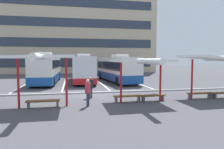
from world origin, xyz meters
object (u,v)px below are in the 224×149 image
object	(u,v)px
coach_bus_0	(47,69)
bench_2	(43,102)
waiting_shelter_3	(216,59)
bench_6	(223,94)
waiting_shelter_2	(143,62)
bench_4	(153,96)
bench_3	(128,97)
coach_bus_1	(83,69)
waiting_passenger_1	(90,86)
waiting_passenger_2	(88,91)
coach_bus_2	(116,69)
waiting_shelter_1	(42,58)
bench_5	(200,94)

from	to	relation	value
coach_bus_0	bench_2	size ratio (longest dim) A/B	5.33
waiting_shelter_3	bench_6	world-z (taller)	waiting_shelter_3
coach_bus_0	waiting_shelter_2	distance (m)	15.25
coach_bus_0	bench_4	bearing A→B (deg)	-56.24
bench_3	coach_bus_1	bearing A→B (deg)	99.39
waiting_shelter_2	waiting_passenger_1	world-z (taller)	waiting_shelter_2
coach_bus_0	bench_4	xyz separation A→B (m)	(8.56, -12.80, -1.39)
bench_2	waiting_passenger_2	world-z (taller)	waiting_passenger_2
bench_2	bench_3	distance (m)	5.52
coach_bus_0	coach_bus_2	bearing A→B (deg)	0.82
bench_3	bench_4	size ratio (longest dim) A/B	1.08
coach_bus_0	waiting_shelter_1	bearing A→B (deg)	-84.63
bench_3	waiting_passenger_1	size ratio (longest dim) A/B	1.22
coach_bus_1	bench_5	size ratio (longest dim) A/B	5.95
waiting_shelter_2	waiting_passenger_1	size ratio (longest dim) A/B	2.96
bench_6	coach_bus_0	bearing A→B (deg)	137.99
waiting_passenger_1	waiting_shelter_2	bearing A→B (deg)	-35.43
coach_bus_2	waiting_passenger_1	xyz separation A→B (m)	(-4.43, -10.93, -0.69)
waiting_shelter_3	coach_bus_2	bearing A→B (deg)	108.94
waiting_shelter_1	waiting_passenger_1	distance (m)	4.57
coach_bus_2	waiting_shelter_1	distance (m)	15.59
coach_bus_2	bench_3	xyz separation A→B (m)	(-2.03, -12.81, -1.28)
bench_4	waiting_passenger_1	bearing A→B (deg)	154.51
coach_bus_0	bench_2	xyz separation A→B (m)	(1.27, -13.28, -1.39)
coach_bus_0	waiting_passenger_1	world-z (taller)	coach_bus_0
waiting_shelter_3	waiting_passenger_2	xyz separation A→B (m)	(-9.34, -0.57, -1.96)
waiting_passenger_1	bench_5	bearing A→B (deg)	-12.52
coach_bus_0	bench_3	size ratio (longest dim) A/B	5.37
waiting_shelter_3	bench_6	xyz separation A→B (m)	(0.90, 0.21, -2.61)
coach_bus_0	bench_4	distance (m)	15.46
bench_4	waiting_passenger_2	size ratio (longest dim) A/B	1.07
waiting_shelter_3	coach_bus_0	bearing A→B (deg)	135.64
coach_bus_0	coach_bus_2	size ratio (longest dim) A/B	0.92
waiting_passenger_2	waiting_shelter_1	bearing A→B (deg)	177.69
bench_2	coach_bus_2	bearing A→B (deg)	60.69
waiting_shelter_2	bench_4	size ratio (longest dim) A/B	2.62
coach_bus_2	waiting_passenger_2	size ratio (longest dim) A/B	6.79
waiting_shelter_2	bench_3	world-z (taller)	waiting_shelter_2
waiting_shelter_1	bench_2	size ratio (longest dim) A/B	2.34
bench_5	waiting_passenger_2	bearing A→B (deg)	-173.36
coach_bus_0	waiting_shelter_3	size ratio (longest dim) A/B	2.13
bench_2	waiting_shelter_3	bearing A→B (deg)	1.31
bench_4	bench_5	bearing A→B (deg)	3.24
coach_bus_1	waiting_passenger_2	xyz separation A→B (m)	(-0.55, -14.46, -0.69)
bench_2	bench_6	distance (m)	12.94
coach_bus_0	bench_4	world-z (taller)	coach_bus_0
waiting_shelter_3	waiting_passenger_2	bearing A→B (deg)	-176.54
bench_5	bench_4	bearing A→B (deg)	-176.76
coach_bus_1	bench_4	size ratio (longest dim) A/B	6.35
waiting_shelter_1	coach_bus_2	bearing A→B (deg)	61.02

